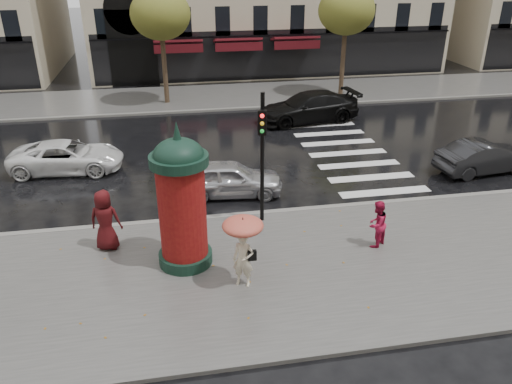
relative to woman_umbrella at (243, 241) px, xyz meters
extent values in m
plane|color=black|center=(0.31, 1.03, -1.50)|extent=(160.00, 160.00, 0.00)
cube|color=#474744|center=(0.31, 0.53, -1.44)|extent=(90.00, 7.00, 0.12)
cube|color=#474744|center=(0.31, 20.03, -1.44)|extent=(90.00, 6.00, 0.12)
cube|color=slate|center=(0.31, 4.03, -1.43)|extent=(90.00, 0.25, 0.14)
cube|color=slate|center=(0.31, 17.03, -1.43)|extent=(90.00, 0.25, 0.14)
cube|color=silver|center=(6.31, 10.63, -1.50)|extent=(3.60, 11.75, 0.01)
cylinder|color=#38281C|center=(-1.69, 19.03, 1.10)|extent=(0.28, 0.28, 5.20)
ellipsoid|color=#4F6A21|center=(-1.69, 19.03, 3.70)|extent=(3.40, 3.40, 2.89)
cylinder|color=#38281C|center=(9.31, 19.03, 1.10)|extent=(0.28, 0.28, 5.20)
ellipsoid|color=#4F6A21|center=(9.31, 19.03, 3.70)|extent=(3.40, 3.40, 2.89)
imported|color=#F0E4C6|center=(0.00, 0.00, -0.60)|extent=(0.68, 0.57, 1.57)
cylinder|color=black|center=(0.00, 0.00, -0.07)|extent=(0.02, 0.02, 1.00)
ellipsoid|color=red|center=(0.00, 0.00, 0.45)|extent=(1.09, 1.09, 0.38)
cone|color=black|center=(0.00, 0.00, 0.67)|extent=(0.04, 0.04, 0.08)
cube|color=black|center=(0.23, -0.06, -0.44)|extent=(0.23, 0.10, 0.29)
imported|color=#B5163E|center=(4.31, 1.26, -0.63)|extent=(0.93, 0.90, 1.51)
imported|color=#450D10|center=(-3.79, 2.60, -0.42)|extent=(1.05, 0.81, 1.93)
cylinder|color=black|center=(-1.50, 1.40, -1.22)|extent=(1.56, 1.56, 0.33)
cylinder|color=maroon|center=(-1.50, 1.40, 0.34)|extent=(1.33, 1.33, 2.78)
cylinder|color=black|center=(-1.50, 1.40, 1.84)|extent=(1.60, 1.60, 0.28)
ellipsoid|color=black|center=(-1.50, 1.40, 1.95)|extent=(1.38, 1.38, 0.97)
cone|color=black|center=(-1.50, 1.40, 2.68)|extent=(0.22, 0.22, 0.50)
cylinder|color=black|center=(1.19, 3.50, 0.82)|extent=(0.13, 0.13, 4.40)
cube|color=black|center=(1.13, 3.27, 2.14)|extent=(0.31, 0.25, 0.77)
imported|color=silver|center=(0.39, 5.88, -0.83)|extent=(4.12, 2.02, 1.35)
imported|color=black|center=(11.11, 6.15, -0.83)|extent=(4.21, 1.91, 1.34)
imported|color=white|center=(-5.99, 9.38, -0.87)|extent=(4.74, 2.48, 1.27)
imported|color=black|center=(5.78, 14.16, -0.71)|extent=(5.73, 2.96, 1.59)
camera|label=1|loc=(-1.67, -11.11, 6.84)|focal=35.00mm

